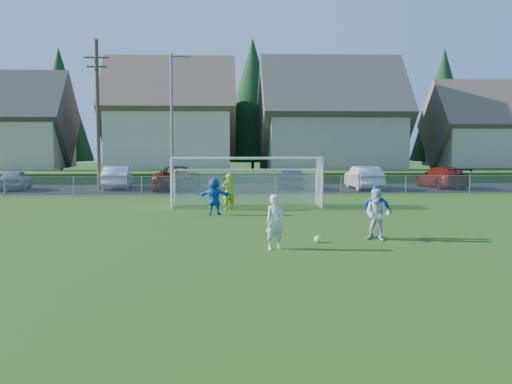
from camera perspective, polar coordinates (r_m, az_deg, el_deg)
ground at (r=14.27m, az=1.90°, el=-8.34°), size 160.00×160.00×0.00m
asphalt_lot at (r=41.48m, az=-1.58°, el=0.35°), size 60.00×60.00×0.00m
grass_embankment at (r=48.94m, az=-1.85°, el=1.50°), size 70.00×6.00×0.80m
soccer_ball at (r=19.44m, az=5.88°, el=-4.49°), size 0.22×0.22×0.22m
player_white_a at (r=18.11m, az=1.85°, el=-2.86°), size 0.69×0.55×1.66m
player_white_b at (r=20.06m, az=11.48°, el=-2.13°), size 1.04×0.98×1.71m
player_blue_a at (r=20.57m, az=11.36°, el=-1.86°), size 1.12×0.70×1.78m
player_blue_b at (r=26.55m, az=-3.99°, el=-0.43°), size 1.55×0.58×1.64m
goalkeeper at (r=28.47m, az=-2.63°, el=0.03°), size 0.74×0.62×1.73m
car_a at (r=43.16m, az=-21.97°, el=1.09°), size 2.11×4.22×1.38m
car_b at (r=42.26m, az=-13.02°, el=1.37°), size 1.95×4.84×1.56m
car_c at (r=40.66m, az=-7.48°, el=1.34°), size 3.13×5.94×1.59m
car_e at (r=41.05m, az=3.42°, el=1.36°), size 2.39×4.70×1.53m
car_f at (r=41.39m, az=10.22°, el=1.34°), size 1.79×4.78×1.56m
car_g at (r=43.95m, az=17.24°, el=1.35°), size 2.66×5.32×1.48m
soccer_goal at (r=29.96m, az=-0.90°, el=1.73°), size 7.42×1.90×2.50m
chainlink_fence at (r=35.95m, az=-1.31°, el=0.65°), size 52.06×0.06×1.20m
streetlight at (r=39.99m, az=-7.95°, el=7.07°), size 1.38×0.18×9.00m
utility_pole at (r=41.70m, az=-14.84°, el=7.29°), size 1.60×0.26×10.00m
houses_row at (r=56.54m, az=-0.05°, el=8.98°), size 53.90×11.45×13.27m
tree_row at (r=62.72m, az=-1.24°, el=8.19°), size 65.98×12.36×13.80m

